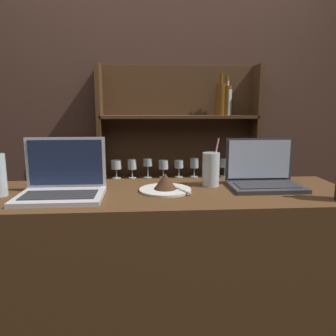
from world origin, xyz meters
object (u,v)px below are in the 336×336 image
object	(u,v)px
laptop_far	(263,177)
cake_plate	(165,185)
laptop_near	(62,184)
water_glass	(211,169)

from	to	relation	value
laptop_far	cake_plate	distance (m)	0.45
laptop_near	laptop_far	bearing A→B (deg)	5.90
cake_plate	water_glass	distance (m)	0.24
cake_plate	laptop_far	bearing A→B (deg)	5.27
laptop_far	water_glass	distance (m)	0.24
laptop_near	water_glass	xyz separation A→B (m)	(0.64, 0.13, 0.03)
laptop_near	water_glass	size ratio (longest dim) A/B	1.52
laptop_near	water_glass	bearing A→B (deg)	11.55
laptop_far	cake_plate	xyz separation A→B (m)	(-0.45, -0.04, -0.02)
cake_plate	water_glass	world-z (taller)	water_glass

